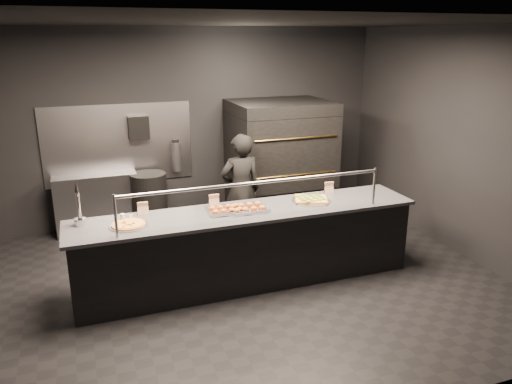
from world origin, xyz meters
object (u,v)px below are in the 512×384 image
at_px(worker, 241,190).
at_px(slider_tray_b, 247,208).
at_px(trash_bin, 150,202).
at_px(prep_shelf, 97,204).
at_px(fire_extinguisher, 176,156).
at_px(pizza_oven, 280,161).
at_px(towel_dispenser, 138,128).
at_px(round_pizza, 128,225).
at_px(slider_tray_a, 226,210).
at_px(square_pizza, 311,199).
at_px(service_counter, 248,246).
at_px(beer_tap, 79,213).

bearing_deg(worker, slider_tray_b, 75.59).
bearing_deg(trash_bin, slider_tray_b, -68.42).
height_order(prep_shelf, fire_extinguisher, fire_extinguisher).
bearing_deg(pizza_oven, towel_dispenser, 166.86).
distance_m(prep_shelf, fire_extinguisher, 1.39).
distance_m(fire_extinguisher, trash_bin, 0.83).
bearing_deg(round_pizza, slider_tray_a, 3.91).
relative_size(pizza_oven, square_pizza, 3.92).
height_order(service_counter, worker, worker).
xyz_separation_m(pizza_oven, towel_dispenser, (-2.10, 0.49, 0.58)).
relative_size(towel_dispenser, worker, 0.22).
bearing_deg(service_counter, trash_bin, 111.54).
bearing_deg(fire_extinguisher, round_pizza, -112.57).
xyz_separation_m(prep_shelf, towel_dispenser, (0.70, 0.07, 1.10)).
bearing_deg(square_pizza, prep_shelf, 137.37).
distance_m(fire_extinguisher, square_pizza, 2.63).
distance_m(round_pizza, worker, 2.04).
bearing_deg(pizza_oven, fire_extinguisher, 162.11).
bearing_deg(fire_extinguisher, pizza_oven, -17.89).
distance_m(prep_shelf, beer_tap, 2.25).
distance_m(service_counter, towel_dispenser, 2.78).
distance_m(service_counter, worker, 1.24).
relative_size(service_counter, worker, 2.56).
bearing_deg(trash_bin, fire_extinguisher, 28.62).
relative_size(fire_extinguisher, trash_bin, 0.56).
bearing_deg(worker, round_pizza, 35.63).
height_order(slider_tray_b, square_pizza, slider_tray_b).
bearing_deg(towel_dispenser, slider_tray_a, -74.48).
height_order(towel_dispenser, slider_tray_b, towel_dispenser).
bearing_deg(towel_dispenser, square_pizza, -53.03).
distance_m(prep_shelf, towel_dispenser, 1.31).
height_order(beer_tap, slider_tray_b, beer_tap).
relative_size(slider_tray_a, square_pizza, 0.93).
bearing_deg(towel_dispenser, pizza_oven, -13.14).
height_order(round_pizza, trash_bin, round_pizza).
bearing_deg(worker, prep_shelf, -31.51).
height_order(slider_tray_b, worker, worker).
bearing_deg(square_pizza, beer_tap, 177.72).
bearing_deg(slider_tray_a, beer_tap, 175.43).
bearing_deg(service_counter, round_pizza, -178.71).
height_order(towel_dispenser, worker, towel_dispenser).
bearing_deg(slider_tray_b, prep_shelf, 124.64).
height_order(prep_shelf, trash_bin, prep_shelf).
relative_size(slider_tray_b, trash_bin, 0.57).
xyz_separation_m(service_counter, towel_dispenser, (-0.90, 2.39, 1.09)).
xyz_separation_m(round_pizza, slider_tray_a, (1.11, 0.08, 0.01)).
bearing_deg(slider_tray_a, prep_shelf, 120.71).
bearing_deg(pizza_oven, slider_tray_a, -127.99).
distance_m(prep_shelf, square_pizza, 3.37).
height_order(prep_shelf, towel_dispenser, towel_dispenser).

